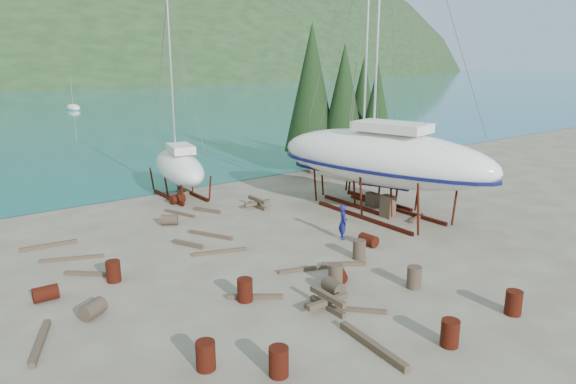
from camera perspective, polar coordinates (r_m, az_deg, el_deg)
ground at (r=23.71m, az=3.15°, el=-7.18°), size 600.00×600.00×0.00m
far_house_right at (r=211.63m, az=-25.04°, el=11.63°), size 6.60×5.60×5.60m
cypress_near_right at (r=39.41m, az=6.20°, el=10.12°), size 3.60×3.60×10.00m
cypress_mid_right at (r=39.11m, az=9.81°, el=8.68°), size 3.06×3.06×8.50m
cypress_back_left at (r=39.88m, az=2.63°, el=11.50°), size 4.14×4.14×11.50m
cypress_far_right at (r=42.24m, az=8.29°, el=9.56°), size 3.24×3.24×9.00m
moored_boat_mid at (r=100.21m, az=-22.74°, el=8.63°), size 2.00×5.00×6.05m
large_sailboat_near at (r=29.53m, az=10.35°, el=3.84°), size 7.01×13.99×21.16m
large_sailboat_far at (r=31.64m, az=8.93°, el=3.06°), size 6.69×10.23×15.69m
small_sailboat_shore at (r=33.88m, az=-12.01°, el=2.80°), size 3.86×8.16×12.53m
worker at (r=25.80m, az=6.13°, el=-3.33°), size 0.67×0.77×1.77m
drum_0 at (r=15.79m, az=-9.13°, el=-17.50°), size 0.58×0.58×0.88m
drum_1 at (r=20.11m, az=5.08°, el=-10.45°), size 0.65×0.93×0.58m
drum_2 at (r=21.52m, az=-25.33°, el=-10.15°), size 0.90×0.61×0.58m
drum_3 at (r=17.44m, az=17.55°, el=-14.72°), size 0.58×0.58×0.88m
drum_4 at (r=32.83m, az=-12.19°, el=-0.76°), size 0.93×0.66×0.58m
drum_5 at (r=21.06m, az=13.84°, el=-9.19°), size 0.58×0.58×0.88m
drum_6 at (r=25.21m, az=8.92°, el=-5.29°), size 0.65×0.93×0.58m
drum_7 at (r=20.15m, az=23.78°, el=-11.19°), size 0.58×0.58×0.88m
drum_8 at (r=22.18m, az=-18.83°, el=-8.33°), size 0.58×0.58×0.88m
drum_9 at (r=28.71m, az=-13.02°, el=-3.02°), size 1.05×0.95×0.58m
drum_10 at (r=19.50m, az=-4.80°, el=-10.79°), size 0.58×0.58×0.88m
drum_12 at (r=21.25m, az=5.66°, el=-9.04°), size 0.95×1.05×0.58m
drum_13 at (r=15.35m, az=-1.04°, el=-18.32°), size 0.58×0.58×0.88m
drum_15 at (r=19.64m, az=-20.86°, el=-12.06°), size 1.05×0.97×0.58m
drum_16 at (r=20.77m, az=5.30°, el=-9.15°), size 0.58×0.58×0.88m
drum_17 at (r=23.51m, az=7.92°, el=-6.35°), size 0.58×0.58×0.88m
timber_1 at (r=29.77m, az=14.13°, el=-2.85°), size 1.63×0.66×0.19m
timber_2 at (r=27.30m, az=-25.04°, el=-5.41°), size 2.56×0.44×0.19m
timber_3 at (r=19.01m, az=6.35°, el=-12.77°), size 2.15×2.24×0.15m
timber_5 at (r=22.21m, az=2.37°, el=-8.49°), size 2.63×1.05×0.16m
timber_6 at (r=30.75m, az=-8.93°, el=-2.02°), size 0.99×1.65×0.19m
timber_7 at (r=22.77m, az=6.23°, el=-7.96°), size 1.71×1.18×0.17m
timber_8 at (r=25.40m, az=-11.02°, el=-5.70°), size 0.92×1.69×0.19m
timber_9 at (r=30.51m, az=-11.91°, el=-2.34°), size 0.96×2.24×0.15m
timber_10 at (r=26.53m, az=-8.59°, el=-4.74°), size 1.34×2.38×0.16m
timber_11 at (r=24.25m, az=-7.59°, el=-6.59°), size 2.48×0.94×0.15m
timber_12 at (r=19.79m, az=-3.67°, el=-11.52°), size 1.81×1.37×0.17m
timber_14 at (r=18.62m, az=-25.79°, el=-14.80°), size 1.16×2.60×0.18m
timber_15 at (r=25.22m, az=-22.87°, el=-6.82°), size 2.61×1.13×0.15m
timber_16 at (r=16.91m, az=9.38°, el=-16.45°), size 0.51×3.08×0.23m
timber_17 at (r=23.20m, az=-21.09°, el=-8.47°), size 1.74×1.59×0.16m
timber_pile_fore at (r=18.95m, az=4.42°, el=-12.04°), size 1.80×1.80×0.60m
timber_pile_aft at (r=31.20m, az=-3.42°, el=-1.23°), size 1.80×1.80×0.60m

